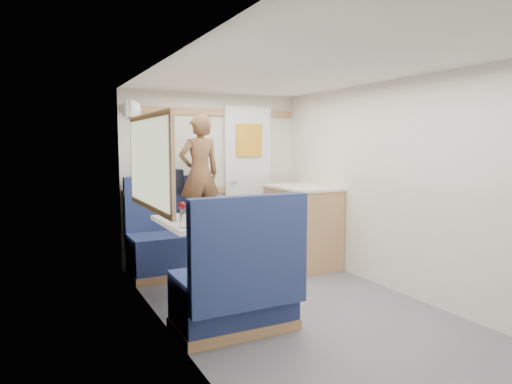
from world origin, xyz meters
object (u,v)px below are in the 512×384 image
orange_fruit (215,217)px  bench_far (171,246)px  duffel_bag (162,180)px  beer_glass (209,212)px  dinette_table (197,237)px  tumbler_mid (184,211)px  tray (222,222)px  cheese_block (207,218)px  pepper_grinder (200,215)px  bread_loaf (204,210)px  bench_near (237,293)px  dome_light (131,109)px  tumbler_left (184,220)px  person (200,174)px  wine_glass (182,206)px  galley_counter (302,225)px

orange_fruit → bench_far: bearing=94.5°
duffel_bag → beer_glass: size_ratio=4.58×
dinette_table → tumbler_mid: (-0.04, 0.25, 0.21)m
tray → cheese_block: (-0.10, 0.12, 0.03)m
pepper_grinder → bread_loaf: pepper_grinder is taller
bench_far → bread_loaf: size_ratio=4.67×
dinette_table → bread_loaf: bread_loaf is taller
bench_near → dome_light: 2.28m
bench_near → tumbler_left: (-0.22, 0.55, 0.48)m
tumbler_left → orange_fruit: bearing=16.2°
dome_light → bread_loaf: size_ratio=0.89×
cheese_block → beer_glass: bearing=64.5°
tumbler_mid → beer_glass: tumbler_mid is taller
bench_far → cheese_block: size_ratio=10.20×
bench_far → dome_light: bearing=-177.9°
bench_near → person: person is taller
duffel_bag → tray: 1.40m
tumbler_left → bread_loaf: size_ratio=0.53×
duffel_bag → bench_far: bearing=-76.7°
bench_far → orange_fruit: size_ratio=14.50×
bench_far → duffel_bag: size_ratio=2.31×
duffel_bag → wine_glass: 1.07m
bench_far → duffel_bag: (-0.01, 0.26, 0.71)m
dinette_table → orange_fruit: (0.09, -0.22, 0.21)m
person → pepper_grinder: 0.98m
dinette_table → bench_far: (-0.00, 0.86, -0.27)m
bench_near → pepper_grinder: bench_near is taller
duffel_bag → pepper_grinder: bearing=-78.7°
dinette_table → beer_glass: beer_glass is taller
galley_counter → wine_glass: size_ratio=5.48×
dinette_table → cheese_block: (0.04, -0.13, 0.19)m
dome_light → person: (0.71, -0.04, -0.67)m
bench_near → bread_loaf: bearing=81.9°
bench_far → galley_counter: (1.47, -0.31, 0.17)m
dinette_table → cheese_block: bearing=-72.6°
bench_far → dinette_table: bearing=-90.0°
bench_near → beer_glass: size_ratio=10.60×
galley_counter → bread_loaf: 1.38m
dinette_table → wine_glass: wine_glass is taller
bench_near → galley_counter: bearing=43.9°
tumbler_mid → bread_loaf: 0.20m
person → wine_glass: person is taller
bench_near → tray: size_ratio=2.77×
dinette_table → orange_fruit: size_ratio=12.70×
person → beer_glass: size_ratio=12.77×
dome_light → dinette_table: bearing=-65.4°
bread_loaf → wine_glass: bearing=-148.7°
duffel_bag → pepper_grinder: 1.21m
bench_near → wine_glass: (-0.12, 0.93, 0.54)m
orange_fruit → pepper_grinder: 0.18m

